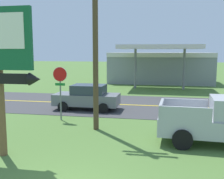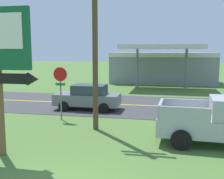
{
  "view_description": "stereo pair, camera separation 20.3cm",
  "coord_description": "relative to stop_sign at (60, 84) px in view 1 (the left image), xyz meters",
  "views": [
    {
      "loc": [
        2.71,
        -6.17,
        3.82
      ],
      "look_at": [
        0.0,
        8.0,
        1.8
      ],
      "focal_mm": 44.45,
      "sensor_mm": 36.0,
      "label": 1
    },
    {
      "loc": [
        2.91,
        -6.13,
        3.82
      ],
      "look_at": [
        0.0,
        8.0,
        1.8
      ],
      "focal_mm": 44.45,
      "sensor_mm": 36.0,
      "label": 2
    }
  ],
  "objects": [
    {
      "name": "car_grey_mid_lane",
      "position": [
        0.69,
        2.92,
        -1.2
      ],
      "size": [
        4.2,
        2.0,
        1.64
      ],
      "color": "slate",
      "rests_on": "ground"
    },
    {
      "name": "road_asphalt",
      "position": [
        2.91,
        4.92,
        -2.02
      ],
      "size": [
        140.0,
        8.0,
        0.02
      ],
      "primitive_type": "cube",
      "color": "#3D3D3F",
      "rests_on": "ground"
    },
    {
      "name": "road_centre_line",
      "position": [
        2.91,
        4.92,
        -2.0
      ],
      "size": [
        126.0,
        0.2,
        0.01
      ],
      "primitive_type": "cube",
      "color": "gold",
      "rests_on": "road_asphalt"
    },
    {
      "name": "gas_station",
      "position": [
        5.06,
        19.46,
        -0.08
      ],
      "size": [
        12.0,
        11.5,
        4.4
      ],
      "color": "gray",
      "rests_on": "ground"
    },
    {
      "name": "utility_pole",
      "position": [
        2.37,
        -1.42,
        2.91
      ],
      "size": [
        1.87,
        0.26,
        9.28
      ],
      "color": "brown",
      "rests_on": "ground"
    },
    {
      "name": "stop_sign",
      "position": [
        0.0,
        0.0,
        0.0
      ],
      "size": [
        0.8,
        0.08,
        2.95
      ],
      "color": "slate",
      "rests_on": "ground"
    }
  ]
}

